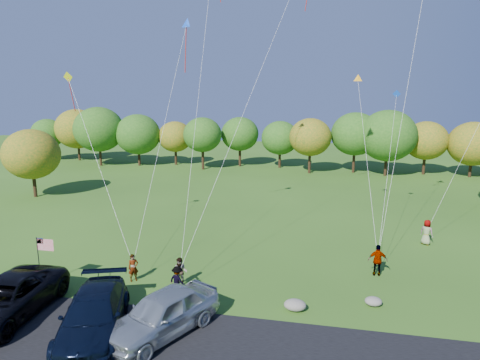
{
  "coord_description": "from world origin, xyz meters",
  "views": [
    {
      "loc": [
        7.33,
        -19.43,
        10.81
      ],
      "look_at": [
        2.0,
        6.0,
        5.29
      ],
      "focal_mm": 32.0,
      "sensor_mm": 36.0,
      "label": 1
    }
  ],
  "objects_px": {
    "minivan_silver": "(162,313)",
    "flyer_a": "(133,268)",
    "flyer_d": "(378,260)",
    "minivan_dark": "(6,299)",
    "flyer_b": "(180,272)",
    "flyer_c": "(177,280)",
    "flyer_e": "(427,232)",
    "trash_barrel": "(27,275)",
    "minivan_navy": "(93,315)"
  },
  "relations": [
    {
      "from": "minivan_dark",
      "to": "flyer_d",
      "type": "height_order",
      "value": "minivan_dark"
    },
    {
      "from": "flyer_a",
      "to": "flyer_e",
      "type": "relative_size",
      "value": 0.89
    },
    {
      "from": "minivan_dark",
      "to": "flyer_e",
      "type": "relative_size",
      "value": 3.74
    },
    {
      "from": "flyer_c",
      "to": "flyer_e",
      "type": "distance_m",
      "value": 18.24
    },
    {
      "from": "trash_barrel",
      "to": "flyer_d",
      "type": "bearing_deg",
      "value": 14.16
    },
    {
      "from": "flyer_b",
      "to": "trash_barrel",
      "type": "distance_m",
      "value": 8.89
    },
    {
      "from": "flyer_b",
      "to": "flyer_c",
      "type": "relative_size",
      "value": 1.04
    },
    {
      "from": "flyer_c",
      "to": "flyer_e",
      "type": "height_order",
      "value": "flyer_e"
    },
    {
      "from": "minivan_silver",
      "to": "flyer_a",
      "type": "relative_size",
      "value": 3.59
    },
    {
      "from": "minivan_navy",
      "to": "flyer_b",
      "type": "relative_size",
      "value": 3.87
    },
    {
      "from": "minivan_navy",
      "to": "flyer_e",
      "type": "height_order",
      "value": "minivan_navy"
    },
    {
      "from": "minivan_dark",
      "to": "flyer_c",
      "type": "height_order",
      "value": "minivan_dark"
    },
    {
      "from": "minivan_dark",
      "to": "flyer_b",
      "type": "distance_m",
      "value": 8.6
    },
    {
      "from": "flyer_a",
      "to": "flyer_c",
      "type": "relative_size",
      "value": 1.01
    },
    {
      "from": "minivan_dark",
      "to": "minivan_navy",
      "type": "relative_size",
      "value": 1.06
    },
    {
      "from": "minivan_navy",
      "to": "flyer_a",
      "type": "height_order",
      "value": "minivan_navy"
    },
    {
      "from": "flyer_c",
      "to": "flyer_e",
      "type": "bearing_deg",
      "value": -121.35
    },
    {
      "from": "minivan_navy",
      "to": "minivan_dark",
      "type": "bearing_deg",
      "value": 154.69
    },
    {
      "from": "flyer_e",
      "to": "flyer_b",
      "type": "bearing_deg",
      "value": 68.48
    },
    {
      "from": "minivan_silver",
      "to": "flyer_d",
      "type": "distance_m",
      "value": 13.18
    },
    {
      "from": "minivan_navy",
      "to": "flyer_e",
      "type": "relative_size",
      "value": 3.54
    },
    {
      "from": "minivan_dark",
      "to": "minivan_silver",
      "type": "height_order",
      "value": "minivan_silver"
    },
    {
      "from": "minivan_silver",
      "to": "flyer_a",
      "type": "distance_m",
      "value": 6.13
    },
    {
      "from": "minivan_navy",
      "to": "flyer_c",
      "type": "bearing_deg",
      "value": 44.01
    },
    {
      "from": "flyer_b",
      "to": "flyer_c",
      "type": "distance_m",
      "value": 1.0
    },
    {
      "from": "flyer_b",
      "to": "trash_barrel",
      "type": "xyz_separation_m",
      "value": [
        -8.78,
        -1.28,
        -0.41
      ]
    },
    {
      "from": "minivan_navy",
      "to": "flyer_b",
      "type": "bearing_deg",
      "value": 49.88
    },
    {
      "from": "minivan_silver",
      "to": "minivan_navy",
      "type": "bearing_deg",
      "value": -140.19
    },
    {
      "from": "flyer_b",
      "to": "minivan_dark",
      "type": "bearing_deg",
      "value": -147.58
    },
    {
      "from": "flyer_c",
      "to": "trash_barrel",
      "type": "bearing_deg",
      "value": 24.24
    },
    {
      "from": "minivan_navy",
      "to": "flyer_a",
      "type": "distance_m",
      "value": 5.61
    },
    {
      "from": "minivan_dark",
      "to": "minivan_silver",
      "type": "distance_m",
      "value": 7.88
    },
    {
      "from": "flyer_a",
      "to": "flyer_b",
      "type": "xyz_separation_m",
      "value": [
        2.86,
        -0.06,
        0.02
      ]
    },
    {
      "from": "minivan_silver",
      "to": "trash_barrel",
      "type": "distance_m",
      "value": 10.29
    },
    {
      "from": "minivan_silver",
      "to": "flyer_b",
      "type": "xyz_separation_m",
      "value": [
        -0.86,
        4.81,
        -0.22
      ]
    },
    {
      "from": "minivan_dark",
      "to": "minivan_silver",
      "type": "relative_size",
      "value": 1.17
    },
    {
      "from": "minivan_navy",
      "to": "flyer_c",
      "type": "distance_m",
      "value": 5.07
    },
    {
      "from": "minivan_silver",
      "to": "flyer_a",
      "type": "xyz_separation_m",
      "value": [
        -3.73,
        4.87,
        -0.24
      ]
    },
    {
      "from": "flyer_d",
      "to": "flyer_e",
      "type": "bearing_deg",
      "value": -123.07
    },
    {
      "from": "flyer_e",
      "to": "minivan_silver",
      "type": "bearing_deg",
      "value": 81.29
    },
    {
      "from": "flyer_c",
      "to": "trash_barrel",
      "type": "height_order",
      "value": "flyer_c"
    },
    {
      "from": "minivan_silver",
      "to": "flyer_d",
      "type": "xyz_separation_m",
      "value": [
        10.07,
        8.5,
        -0.09
      ]
    },
    {
      "from": "minivan_dark",
      "to": "flyer_e",
      "type": "height_order",
      "value": "minivan_dark"
    },
    {
      "from": "minivan_navy",
      "to": "flyer_e",
      "type": "distance_m",
      "value": 22.87
    },
    {
      "from": "minivan_silver",
      "to": "flyer_b",
      "type": "relative_size",
      "value": 3.49
    },
    {
      "from": "flyer_b",
      "to": "flyer_c",
      "type": "height_order",
      "value": "flyer_b"
    },
    {
      "from": "flyer_d",
      "to": "trash_barrel",
      "type": "relative_size",
      "value": 2.27
    },
    {
      "from": "minivan_dark",
      "to": "flyer_d",
      "type": "relative_size",
      "value": 3.55
    },
    {
      "from": "flyer_d",
      "to": "flyer_a",
      "type": "bearing_deg",
      "value": 14.38
    },
    {
      "from": "flyer_c",
      "to": "flyer_d",
      "type": "height_order",
      "value": "flyer_d"
    }
  ]
}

